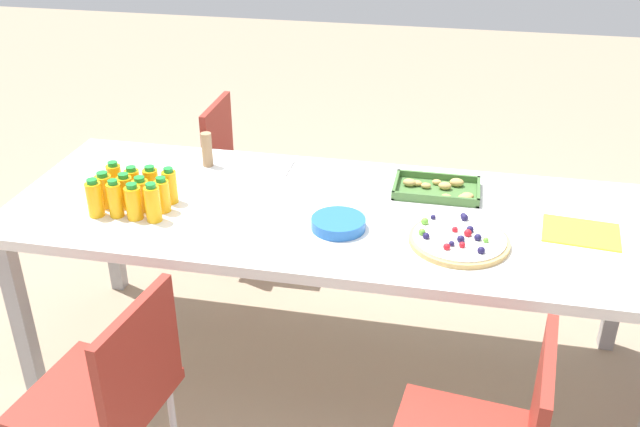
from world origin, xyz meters
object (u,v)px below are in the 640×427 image
(party_table, at_px, (334,223))
(juice_bottle_8, at_px, (115,180))
(juice_bottle_0, at_px, (95,199))
(juice_bottle_11, at_px, (170,186))
(juice_bottle_10, at_px, (151,184))
(napkin_stack, at_px, (273,166))
(juice_bottle_4, at_px, (105,190))
(chair_far_left, at_px, (242,168))
(plate_stack, at_px, (338,223))
(juice_bottle_2, at_px, (134,202))
(juice_bottle_7, at_px, (162,195))
(juice_bottle_6, at_px, (141,195))
(juice_bottle_5, at_px, (125,192))
(chair_near_left, at_px, (111,391))
(cardboard_tube, at_px, (207,150))
(juice_bottle_9, at_px, (133,184))
(juice_bottle_3, at_px, (153,203))
(juice_bottle_1, at_px, (115,199))
(paper_folder, at_px, (581,232))
(fruit_pizza, at_px, (459,240))
(snack_tray, at_px, (438,189))

(party_table, relative_size, juice_bottle_8, 16.95)
(juice_bottle_0, xyz_separation_m, juice_bottle_11, (0.23, 0.16, -0.00))
(juice_bottle_10, bearing_deg, napkin_stack, 45.92)
(party_table, relative_size, juice_bottle_4, 17.63)
(party_table, bearing_deg, juice_bottle_8, -175.79)
(chair_far_left, xyz_separation_m, plate_stack, (0.66, -0.94, 0.27))
(juice_bottle_2, xyz_separation_m, juice_bottle_11, (0.08, 0.15, 0.00))
(juice_bottle_7, bearing_deg, juice_bottle_6, -174.30)
(juice_bottle_5, bearing_deg, juice_bottle_6, -8.05)
(juice_bottle_4, height_order, plate_stack, juice_bottle_4)
(juice_bottle_4, bearing_deg, juice_bottle_7, 2.01)
(chair_near_left, relative_size, plate_stack, 4.31)
(juice_bottle_4, relative_size, juice_bottle_11, 0.98)
(chair_far_left, bearing_deg, cardboard_tube, 2.57)
(chair_far_left, distance_m, juice_bottle_8, 0.94)
(juice_bottle_9, height_order, napkin_stack, juice_bottle_9)
(juice_bottle_0, xyz_separation_m, juice_bottle_10, (0.15, 0.16, -0.00))
(juice_bottle_6, relative_size, napkin_stack, 0.89)
(juice_bottle_3, bearing_deg, juice_bottle_1, 178.23)
(paper_folder, bearing_deg, juice_bottle_7, -174.72)
(juice_bottle_7, bearing_deg, napkin_stack, 57.15)
(juice_bottle_1, height_order, juice_bottle_2, juice_bottle_1)
(plate_stack, distance_m, napkin_stack, 0.58)
(juice_bottle_0, relative_size, juice_bottle_4, 1.05)
(juice_bottle_0, relative_size, fruit_pizza, 0.43)
(juice_bottle_7, bearing_deg, juice_bottle_5, 179.38)
(juice_bottle_7, distance_m, napkin_stack, 0.55)
(juice_bottle_7, xyz_separation_m, napkin_stack, (0.30, 0.46, -0.06))
(juice_bottle_2, height_order, snack_tray, juice_bottle_2)
(juice_bottle_9, height_order, plate_stack, juice_bottle_9)
(chair_near_left, relative_size, cardboard_tube, 5.72)
(plate_stack, relative_size, cardboard_tube, 1.33)
(juice_bottle_0, bearing_deg, juice_bottle_9, 64.11)
(plate_stack, bearing_deg, fruit_pizza, -2.25)
(snack_tray, xyz_separation_m, plate_stack, (-0.33, -0.36, 0.01))
(juice_bottle_1, bearing_deg, snack_tray, 20.80)
(juice_bottle_4, distance_m, juice_bottle_5, 0.08)
(juice_bottle_6, distance_m, juice_bottle_7, 0.08)
(juice_bottle_0, xyz_separation_m, juice_bottle_2, (0.15, 0.01, -0.00))
(plate_stack, xyz_separation_m, napkin_stack, (-0.36, 0.46, -0.01))
(juice_bottle_4, bearing_deg, juice_bottle_3, -17.24)
(chair_near_left, xyz_separation_m, juice_bottle_10, (-0.17, 0.76, 0.31))
(juice_bottle_9, xyz_separation_m, napkin_stack, (0.44, 0.38, -0.06))
(juice_bottle_5, bearing_deg, paper_folder, 4.76)
(juice_bottle_11, xyz_separation_m, paper_folder, (1.49, 0.07, -0.06))
(juice_bottle_4, height_order, cardboard_tube, cardboard_tube)
(chair_near_left, xyz_separation_m, juice_bottle_1, (-0.24, 0.62, 0.31))
(plate_stack, distance_m, paper_folder, 0.85)
(juice_bottle_5, bearing_deg, napkin_stack, 45.88)
(juice_bottle_1, relative_size, fruit_pizza, 0.42)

